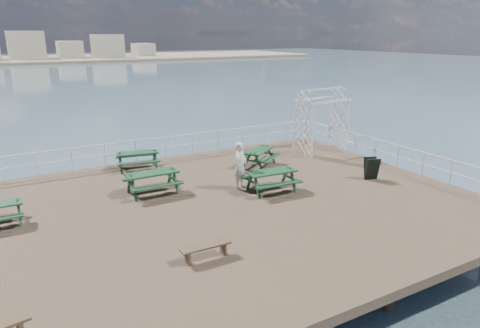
% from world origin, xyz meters
% --- Properties ---
extents(ground, '(18.00, 14.00, 0.30)m').
position_xyz_m(ground, '(0.00, 0.00, -0.15)').
color(ground, brown).
rests_on(ground, ground).
extents(sea_backdrop, '(300.00, 300.00, 9.20)m').
position_xyz_m(sea_backdrop, '(12.54, 134.07, -0.51)').
color(sea_backdrop, '#3E5768').
rests_on(sea_backdrop, ground).
extents(railing, '(17.77, 13.76, 1.10)m').
position_xyz_m(railing, '(-0.07, 2.57, 0.87)').
color(railing, silver).
rests_on(railing, ground).
extents(picnic_table_b, '(2.11, 1.82, 0.91)m').
position_xyz_m(picnic_table_b, '(-1.72, 5.76, 0.59)').
color(picnic_table_b, '#163C20').
rests_on(picnic_table_b, ground).
extents(picnic_table_c, '(2.35, 2.27, 0.89)m').
position_xyz_m(picnic_table_c, '(3.43, 3.44, 0.57)').
color(picnic_table_c, '#163C20').
rests_on(picnic_table_c, ground).
extents(picnic_table_d, '(2.00, 1.61, 0.97)m').
position_xyz_m(picnic_table_d, '(-2.13, 2.37, 0.62)').
color(picnic_table_d, '#163C20').
rests_on(picnic_table_d, ground).
extents(picnic_table_e, '(2.05, 1.69, 0.95)m').
position_xyz_m(picnic_table_e, '(2.06, 0.30, 0.61)').
color(picnic_table_e, '#163C20').
rests_on(picnic_table_e, ground).
extents(flat_bench_near, '(1.46, 0.35, 0.42)m').
position_xyz_m(flat_bench_near, '(-2.48, -3.31, 0.31)').
color(flat_bench_near, brown).
rests_on(flat_bench_near, ground).
extents(trellis_arbor, '(2.77, 1.60, 3.34)m').
position_xyz_m(trellis_arbor, '(7.60, 4.03, 1.48)').
color(trellis_arbor, silver).
rests_on(trellis_arbor, ground).
extents(sandwich_board, '(0.70, 0.60, 0.97)m').
position_xyz_m(sandwich_board, '(6.57, -0.60, 0.47)').
color(sandwich_board, black).
rests_on(sandwich_board, ground).
extents(person, '(0.84, 0.77, 1.92)m').
position_xyz_m(person, '(1.14, 1.17, 0.96)').
color(person, silver).
rests_on(person, ground).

